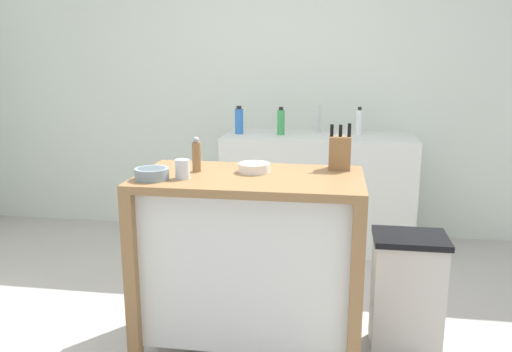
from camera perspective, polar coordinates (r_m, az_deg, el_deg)
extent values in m
cube|color=silver|center=(4.38, 2.14, 10.58)|extent=(5.51, 0.10, 2.60)
cube|color=olive|center=(2.52, -0.69, -0.35)|extent=(1.11, 0.62, 0.04)
cube|color=silver|center=(2.65, -0.67, -9.04)|extent=(1.01, 0.52, 0.78)
cube|color=olive|center=(2.56, -13.63, -11.48)|extent=(0.06, 0.06, 0.88)
cube|color=olive|center=(2.39, 11.05, -13.20)|extent=(0.06, 0.06, 0.88)
cube|color=olive|center=(3.04, -9.67, -7.28)|extent=(0.06, 0.06, 0.88)
cube|color=olive|center=(2.90, 10.66, -8.36)|extent=(0.06, 0.06, 0.88)
cube|color=olive|center=(2.67, 9.28, 2.54)|extent=(0.11, 0.09, 0.17)
cylinder|color=black|center=(2.65, 8.42, 5.03)|extent=(0.02, 0.02, 0.06)
cylinder|color=black|center=(2.65, 9.37, 4.99)|extent=(0.02, 0.02, 0.06)
cylinder|color=black|center=(2.66, 10.33, 5.04)|extent=(0.02, 0.02, 0.07)
cylinder|color=silver|center=(2.58, -0.21, 0.93)|extent=(0.16, 0.16, 0.05)
cylinder|color=gray|center=(2.57, -0.21, 1.37)|extent=(0.13, 0.13, 0.01)
cylinder|color=gray|center=(2.48, -11.49, 0.24)|extent=(0.16, 0.16, 0.05)
cylinder|color=#49555B|center=(2.47, -11.51, 0.78)|extent=(0.13, 0.13, 0.01)
cylinder|color=silver|center=(2.46, -8.16, 0.77)|extent=(0.07, 0.07, 0.09)
cylinder|color=olive|center=(2.60, -6.62, 2.10)|extent=(0.04, 0.04, 0.15)
sphere|color=#99999E|center=(2.59, -6.67, 3.99)|extent=(0.03, 0.03, 0.03)
cube|color=#B7B2A8|center=(2.79, 16.35, -12.74)|extent=(0.34, 0.26, 0.60)
cube|color=black|center=(2.67, 16.78, -6.63)|extent=(0.36, 0.28, 0.03)
cube|color=silver|center=(4.13, 6.81, -1.63)|extent=(1.47, 0.60, 0.90)
cube|color=silver|center=(4.02, 6.97, 4.27)|extent=(0.44, 0.36, 0.03)
cylinder|color=#B7BCC1|center=(4.17, 7.09, 6.30)|extent=(0.02, 0.02, 0.22)
cylinder|color=blue|center=(4.08, -1.89, 6.08)|extent=(0.07, 0.07, 0.20)
cylinder|color=black|center=(4.07, -1.91, 7.62)|extent=(0.04, 0.04, 0.02)
cylinder|color=green|center=(4.03, 2.78, 5.95)|extent=(0.06, 0.06, 0.19)
cylinder|color=black|center=(4.02, 2.80, 7.49)|extent=(0.03, 0.03, 0.02)
cylinder|color=white|center=(4.09, 11.37, 5.84)|extent=(0.05, 0.05, 0.19)
cylinder|color=black|center=(4.08, 11.44, 7.36)|extent=(0.03, 0.03, 0.02)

